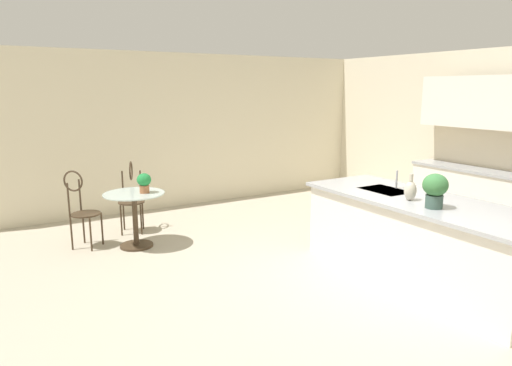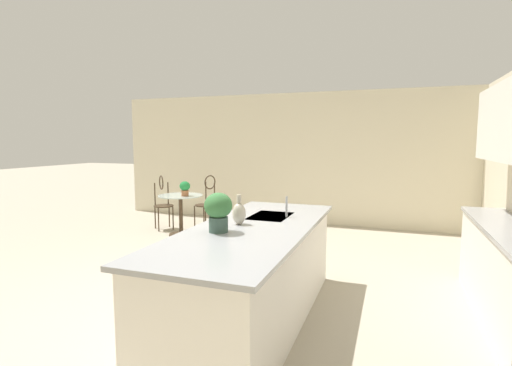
# 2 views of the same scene
# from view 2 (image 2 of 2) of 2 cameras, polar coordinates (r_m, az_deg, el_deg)

# --- Properties ---
(ground_plane) EXTENTS (40.00, 40.00, 0.00)m
(ground_plane) POSITION_cam_2_polar(r_m,az_deg,el_deg) (4.51, -9.73, -16.24)
(ground_plane) COLOR #B2A893
(wall_left_window) EXTENTS (0.12, 7.80, 2.70)m
(wall_left_window) POSITION_cam_2_polar(r_m,az_deg,el_deg) (8.15, 4.95, 3.68)
(wall_left_window) COLOR beige
(wall_left_window) RESTS_ON ground
(kitchen_island) EXTENTS (2.80, 1.06, 0.92)m
(kitchen_island) POSITION_cam_2_polar(r_m,az_deg,el_deg) (3.75, -0.50, -13.29)
(kitchen_island) COLOR white
(kitchen_island) RESTS_ON ground
(bistro_table) EXTENTS (0.80, 0.80, 0.74)m
(bistro_table) POSITION_cam_2_polar(r_m,az_deg,el_deg) (7.12, -11.10, -4.12)
(bistro_table) COLOR #3D2D1E
(bistro_table) RESTS_ON ground
(chair_near_window) EXTENTS (0.54, 0.54, 1.04)m
(chair_near_window) POSITION_cam_2_polar(r_m,az_deg,el_deg) (7.72, -13.66, -2.42)
(chair_near_window) COLOR #3D2D1E
(chair_near_window) RESTS_ON ground
(chair_by_island) EXTENTS (0.52, 0.50, 1.04)m
(chair_by_island) POSITION_cam_2_polar(r_m,az_deg,el_deg) (7.64, -7.33, -2.39)
(chair_by_island) COLOR #3D2D1E
(chair_by_island) RESTS_ON ground
(sink_faucet) EXTENTS (0.02, 0.02, 0.22)m
(sink_faucet) POSITION_cam_2_polar(r_m,az_deg,el_deg) (4.07, 4.55, -3.53)
(sink_faucet) COLOR #B2B5BA
(sink_faucet) RESTS_ON kitchen_island
(potted_plant_on_table) EXTENTS (0.19, 0.19, 0.26)m
(potted_plant_on_table) POSITION_cam_2_polar(r_m,az_deg,el_deg) (6.94, -10.51, -0.67)
(potted_plant_on_table) COLOR #9E603D
(potted_plant_on_table) RESTS_ON bistro_table
(potted_plant_counter_near) EXTENTS (0.25, 0.25, 0.35)m
(potted_plant_counter_near) POSITION_cam_2_polar(r_m,az_deg,el_deg) (3.39, -5.62, -3.96)
(potted_plant_counter_near) COLOR #385147
(potted_plant_counter_near) RESTS_ON kitchen_island
(vase_on_counter) EXTENTS (0.13, 0.13, 0.29)m
(vase_on_counter) POSITION_cam_2_polar(r_m,az_deg,el_deg) (3.70, -2.53, -4.48)
(vase_on_counter) COLOR #BCB29E
(vase_on_counter) RESTS_ON kitchen_island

